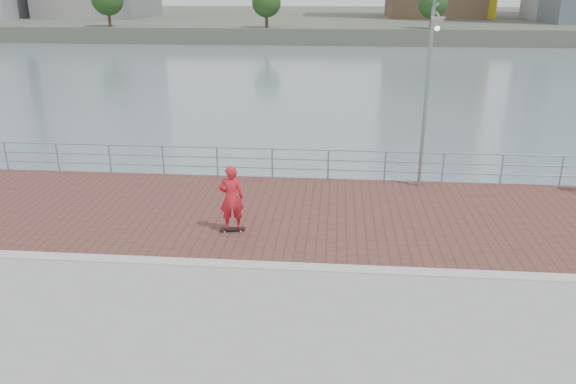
{
  "coord_description": "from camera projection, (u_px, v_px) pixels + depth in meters",
  "views": [
    {
      "loc": [
        1.3,
        -12.57,
        6.71
      ],
      "look_at": [
        0.0,
        2.0,
        1.3
      ],
      "focal_mm": 35.0,
      "sensor_mm": 36.0,
      "label": 1
    }
  ],
  "objects": [
    {
      "name": "street_lamp",
      "position": [
        431.0,
        63.0,
        17.97
      ],
      "size": [
        0.45,
        1.3,
        6.11
      ],
      "color": "gray",
      "rests_on": "brick_lane"
    },
    {
      "name": "shoreline_trees",
      "position": [
        400.0,
        2.0,
        83.76
      ],
      "size": [
        144.3,
        4.97,
        6.63
      ],
      "color": "#473323",
      "rests_on": "far_shore"
    },
    {
      "name": "curb",
      "position": [
        281.0,
        266.0,
        14.16
      ],
      "size": [
        40.0,
        0.4,
        0.06
      ],
      "primitive_type": "cube",
      "color": "#B7B5AD",
      "rests_on": "seawall"
    },
    {
      "name": "guardrail",
      "position": [
        300.0,
        160.0,
        20.47
      ],
      "size": [
        39.06,
        0.06,
        1.13
      ],
      "color": "#8C9EA8",
      "rests_on": "brick_lane"
    },
    {
      "name": "far_shore",
      "position": [
        334.0,
        19.0,
        128.87
      ],
      "size": [
        320.0,
        95.0,
        2.5
      ],
      "primitive_type": "cube",
      "color": "#4C5142",
      "rests_on": "ground"
    },
    {
      "name": "skateboard",
      "position": [
        233.0,
        229.0,
        16.2
      ],
      "size": [
        0.75,
        0.34,
        0.08
      ],
      "rotation": [
        0.0,
        0.0,
        0.22
      ],
      "color": "black",
      "rests_on": "brick_lane"
    },
    {
      "name": "brick_lane",
      "position": [
        293.0,
        213.0,
        17.53
      ],
      "size": [
        40.0,
        6.8,
        0.02
      ],
      "primitive_type": "cube",
      "color": "brown",
      "rests_on": "seawall"
    },
    {
      "name": "water",
      "position": [
        281.0,
        335.0,
        14.87
      ],
      "size": [
        400.0,
        400.0,
        0.0
      ],
      "primitive_type": "plane",
      "color": "slate",
      "rests_on": "ground"
    },
    {
      "name": "skateboarder",
      "position": [
        231.0,
        198.0,
        15.86
      ],
      "size": [
        0.78,
        0.6,
        1.9
      ],
      "primitive_type": "imported",
      "rotation": [
        0.0,
        0.0,
        3.36
      ],
      "color": "red",
      "rests_on": "skateboard"
    }
  ]
}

